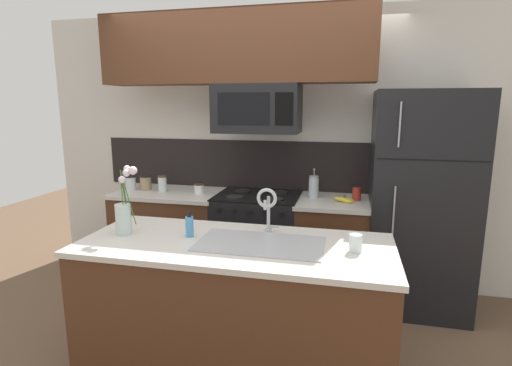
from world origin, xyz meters
name	(u,v)px	position (x,y,z in m)	size (l,w,h in m)	color
ground_plane	(231,341)	(0.00, 0.00, 0.00)	(10.00, 10.00, 0.00)	brown
rear_partition	(297,150)	(0.30, 1.28, 1.30)	(5.20, 0.10, 2.60)	silver
splash_band	(265,165)	(0.00, 1.22, 1.15)	(3.37, 0.01, 0.48)	black
back_counter_left	(171,236)	(-0.88, 0.90, 0.46)	(1.03, 0.65, 0.91)	#4C2B19
back_counter_right	(332,249)	(0.69, 0.90, 0.46)	(0.64, 0.65, 0.91)	#4C2B19
stove_range	(258,242)	(0.00, 0.90, 0.46)	(0.76, 0.64, 0.93)	black
microwave	(257,109)	(0.00, 0.88, 1.70)	(0.74, 0.40, 0.42)	black
upper_cabinet_band	(234,48)	(-0.20, 0.85, 2.21)	(2.37, 0.34, 0.60)	#4C2B19
refrigerator	(420,202)	(1.40, 0.92, 0.93)	(0.82, 0.74, 1.85)	black
storage_jar_tall	(131,183)	(-1.28, 0.88, 0.98)	(0.10, 0.10, 0.14)	silver
storage_jar_medium	(146,183)	(-1.14, 0.92, 0.98)	(0.11, 0.11, 0.14)	#997F5B
storage_jar_short	(162,184)	(-0.94, 0.88, 0.99)	(0.08, 0.08, 0.16)	silver
storage_jar_squat	(199,189)	(-0.57, 0.88, 0.96)	(0.09, 0.09, 0.09)	silver
banana_bunch	(344,200)	(0.78, 0.84, 0.93)	(0.19, 0.12, 0.08)	yellow
french_press	(314,187)	(0.50, 0.96, 1.01)	(0.09, 0.09, 0.27)	silver
coffee_tin	(357,194)	(0.88, 0.95, 0.97)	(0.08, 0.08, 0.11)	#B22D23
island_counter	(235,310)	(0.14, -0.35, 0.46)	(1.91, 0.80, 0.91)	#4C2B19
kitchen_sink	(260,255)	(0.30, -0.35, 0.84)	(0.76, 0.42, 0.16)	#ADAFB5
sink_faucet	(267,204)	(0.30, -0.14, 1.11)	(0.14, 0.14, 0.31)	#B7BABF
dish_soap_bottle	(190,226)	(-0.17, -0.31, 0.98)	(0.06, 0.05, 0.16)	#4C93C6
drinking_glass	(355,243)	(0.86, -0.34, 0.96)	(0.07, 0.07, 0.10)	silver
flower_vase	(124,214)	(-0.59, -0.36, 1.05)	(0.15, 0.13, 0.45)	silver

